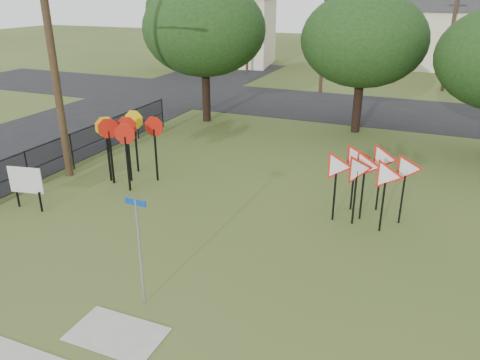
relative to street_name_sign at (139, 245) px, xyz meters
name	(u,v)px	position (x,y,z in m)	size (l,w,h in m)	color
ground	(174,275)	(0.07, 1.24, -1.54)	(140.00, 140.00, 0.00)	#3D511E
street_left	(72,127)	(-11.93, 11.24, -1.53)	(8.00, 50.00, 0.02)	black
street_far	(336,107)	(0.07, 21.24, -1.53)	(60.00, 8.00, 0.02)	black
curb_pad	(117,334)	(0.07, -1.16, -1.53)	(2.00, 1.20, 0.02)	#9C9C93
street_name_sign	(139,245)	(0.00, 0.00, 0.00)	(0.55, 0.05, 2.66)	#999BA2
stop_sign_cluster	(126,134)	(-4.68, 6.17, 0.32)	(2.31, 1.91, 2.52)	black
yield_sign_cluster	(369,169)	(4.05, 6.34, 0.17)	(2.97, 1.72, 2.33)	black
info_board	(26,182)	(-6.32, 2.81, -0.56)	(1.17, 0.26, 1.48)	black
utility_pole_main	(51,38)	(-7.17, 5.73, 3.67)	(3.55, 0.33, 10.00)	#453220
far_pole_a	(324,24)	(-1.93, 25.24, 3.06)	(1.40, 0.24, 9.00)	#453220
far_pole_b	(452,28)	(6.07, 29.24, 2.80)	(1.40, 0.24, 8.50)	#453220
far_pole_c	(247,17)	(-9.93, 31.24, 3.06)	(1.40, 0.24, 9.00)	#453220
fence_run	(91,143)	(-7.53, 7.49, -0.76)	(0.05, 11.55, 1.50)	black
house_left	(224,25)	(-13.93, 35.24, 2.11)	(10.58, 8.88, 7.20)	#EFE2C0
house_mid	(426,31)	(4.07, 41.24, 1.60)	(8.40, 8.40, 6.20)	#EFE2C0
tree_near_left	(204,29)	(-5.93, 15.24, 3.31)	(6.40, 6.40, 7.27)	black
tree_near_mid	(364,40)	(2.07, 16.24, 3.00)	(6.00, 6.00, 6.80)	black
tree_far_left	(184,9)	(-15.93, 31.24, 3.63)	(6.80, 6.80, 7.73)	black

